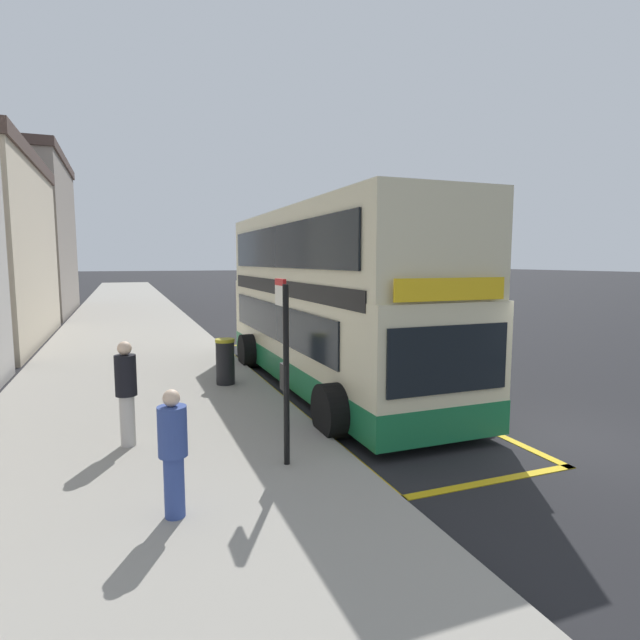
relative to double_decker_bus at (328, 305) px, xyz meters
The scene contains 10 objects.
ground_plane 26.76m from the double_decker_bus, 84.72° to the left, with size 260.00×260.00×0.00m, color black.
pavement_near 27.03m from the double_decker_bus, 99.71° to the left, with size 6.00×76.00×0.14m, color gray.
double_decker_bus is the anchor object (origin of this frame).
bus_bay_markings 2.09m from the double_decker_bus, 87.49° to the left, with size 3.12×13.23×0.01m.
bus_stop_sign 5.44m from the double_decker_bus, 118.81° to the right, with size 0.09×0.51×2.76m.
parked_car_maroon_distant 35.16m from the double_decker_bus, 78.04° to the left, with size 2.09×4.20×1.62m.
parked_car_silver_behind 20.14m from the double_decker_bus, 74.85° to the left, with size 2.09×4.20×1.62m.
pedestrian_waiting_near_sign 7.37m from the double_decker_bus, 126.45° to the right, with size 0.34×0.34×1.55m.
pedestrian_further_back 5.84m from the double_decker_bus, 146.82° to the right, with size 0.34×0.34×1.73m.
litter_bin 2.91m from the double_decker_bus, 169.44° to the left, with size 0.47×0.47×1.13m.
Camera 1 is at (-7.25, -6.40, 3.17)m, focal length 28.57 mm.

